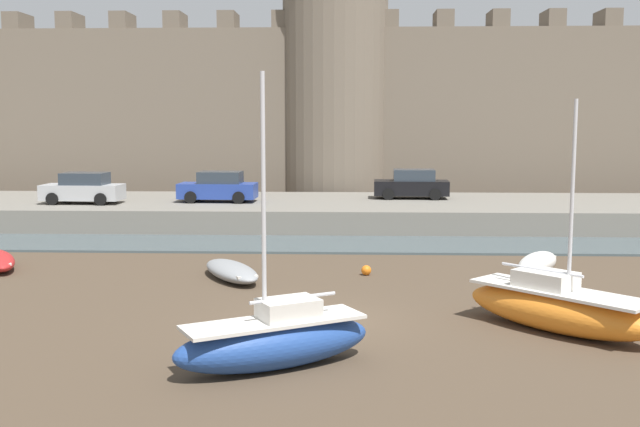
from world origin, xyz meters
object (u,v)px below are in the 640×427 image
object	(u,v)px
car_quay_west	(83,189)
car_quay_centre_west	(218,187)
rowboat_midflat_right	(231,271)
car_quay_east	(412,185)
mooring_buoy_off_centre	(366,270)
sailboat_midflat_left	(275,340)
rowboat_near_channel_left	(538,263)
sailboat_near_channel_right	(557,307)

from	to	relation	value
car_quay_west	car_quay_centre_west	size ratio (longest dim) A/B	1.00
rowboat_midflat_right	car_quay_east	size ratio (longest dim) A/B	0.96
rowboat_midflat_right	mooring_buoy_off_centre	distance (m)	4.83
sailboat_midflat_left	car_quay_west	xyz separation A→B (m)	(-12.24, 22.12, 1.35)
rowboat_near_channel_left	sailboat_near_channel_right	size ratio (longest dim) A/B	0.50
sailboat_midflat_left	rowboat_midflat_right	size ratio (longest dim) A/B	1.65
car_quay_west	car_quay_east	xyz separation A→B (m)	(17.36, 3.19, 0.00)
rowboat_near_channel_left	rowboat_midflat_right	size ratio (longest dim) A/B	0.76
mooring_buoy_off_centre	sailboat_near_channel_right	bearing A→B (deg)	-55.42
sailboat_midflat_left	rowboat_midflat_right	bearing A→B (deg)	104.75
car_quay_centre_west	car_quay_east	world-z (taller)	same
rowboat_near_channel_left	mooring_buoy_off_centre	bearing A→B (deg)	-175.74
sailboat_near_channel_right	sailboat_midflat_left	bearing A→B (deg)	-155.77
sailboat_near_channel_right	car_quay_east	world-z (taller)	sailboat_near_channel_right
rowboat_midflat_right	car_quay_west	size ratio (longest dim) A/B	0.96
rowboat_near_channel_left	sailboat_near_channel_right	bearing A→B (deg)	-100.20
sailboat_near_channel_right	car_quay_east	distance (m)	22.23
rowboat_near_channel_left	sailboat_midflat_left	bearing A→B (deg)	-128.35
rowboat_midflat_right	mooring_buoy_off_centre	bearing A→B (deg)	10.24
sailboat_near_channel_right	rowboat_near_channel_left	bearing A→B (deg)	79.80
sailboat_midflat_left	mooring_buoy_off_centre	bearing A→B (deg)	77.52
rowboat_near_channel_left	car_quay_centre_west	xyz separation A→B (m)	(-13.81, 12.47, 1.59)
mooring_buoy_off_centre	car_quay_east	distance (m)	15.42
sailboat_midflat_left	mooring_buoy_off_centre	xyz separation A→B (m)	(2.27, 10.27, -0.47)
mooring_buoy_off_centre	car_quay_centre_west	size ratio (longest dim) A/B	0.09
mooring_buoy_off_centre	car_quay_west	bearing A→B (deg)	140.75
sailboat_midflat_left	rowboat_midflat_right	xyz separation A→B (m)	(-2.48, 9.41, -0.35)
mooring_buoy_off_centre	rowboat_near_channel_left	bearing A→B (deg)	4.26
mooring_buoy_off_centre	rowboat_midflat_right	bearing A→B (deg)	-169.76
sailboat_near_channel_right	car_quay_west	distance (m)	27.11
rowboat_midflat_right	sailboat_midflat_left	bearing A→B (deg)	-75.25
car_quay_west	mooring_buoy_off_centre	bearing A→B (deg)	-39.25
rowboat_near_channel_left	mooring_buoy_off_centre	distance (m)	6.24
sailboat_midflat_left	car_quay_west	bearing A→B (deg)	118.95
sailboat_midflat_left	rowboat_near_channel_left	bearing A→B (deg)	51.65
rowboat_near_channel_left	sailboat_near_channel_right	distance (m)	7.64
car_quay_west	car_quay_centre_west	distance (m)	7.00
rowboat_midflat_right	car_quay_centre_west	size ratio (longest dim) A/B	0.96
sailboat_midflat_left	sailboat_near_channel_right	bearing A→B (deg)	24.23
sailboat_near_channel_right	mooring_buoy_off_centre	bearing A→B (deg)	124.58
car_quay_west	rowboat_midflat_right	bearing A→B (deg)	-52.49
car_quay_west	sailboat_near_channel_right	bearing A→B (deg)	-44.31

